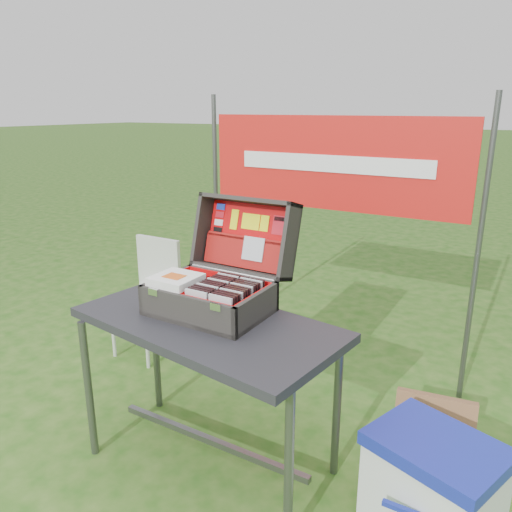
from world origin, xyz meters
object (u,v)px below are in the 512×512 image
Objects in this scene: table at (209,394)px; suitcase at (217,260)px; cooler at (433,487)px; cardboard_box at (433,435)px; chair at (144,300)px.

suitcase is at bearing 112.83° from table.
cooler reaches higher than cardboard_box.
cardboard_box is (0.90, 0.48, -0.18)m from table.
cardboard_box is at bearing 35.78° from table.
chair is (-1.03, 0.68, 0.02)m from table.
chair reaches higher than table.
table is at bearing -34.29° from chair.
table is 1.51× the size of chair.
suitcase is (-0.04, 0.13, 0.60)m from table.
suitcase reaches higher than table.
chair is at bearing 154.40° from table.
cooler is at bearing -16.52° from chair.
table reaches higher than cardboard_box.
table is 1.04m from cardboard_box.
chair reaches higher than cooler.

